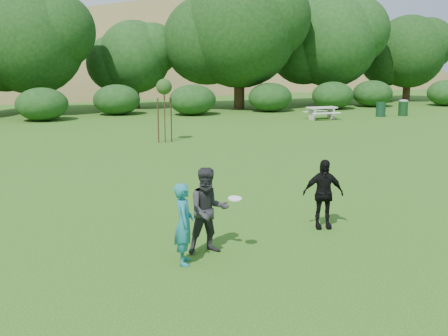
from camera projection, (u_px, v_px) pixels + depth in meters
The scene contains 11 objects.
ground at pixel (272, 247), 11.63m from camera, with size 120.00×120.00×0.00m, color #19470C.
player_teal at pixel (184, 224), 10.58m from camera, with size 0.57×0.38×1.57m, color #1B707D.
player_grey at pixel (208, 211), 11.15m from camera, with size 0.85×0.66×1.75m, color #2A292C.
player_black at pixel (323, 194), 12.78m from camera, with size 0.94×0.39×1.60m, color black.
trash_can_near at pixel (381, 110), 35.69m from camera, with size 0.60×0.60×0.90m, color #143925.
frisbee at pixel (235, 199), 10.97m from camera, with size 0.27×0.27×0.06m.
sapling at pixel (164, 89), 24.91m from camera, with size 0.70×0.70×2.85m.
picnic_table at pixel (322, 111), 34.12m from camera, with size 1.80×1.48×0.76m.
trash_can_lidded at pixel (403, 107), 36.17m from camera, with size 0.60×0.60×1.05m.
hillside at pixel (62, 172), 77.08m from camera, with size 150.00×72.00×52.00m.
tree_row at pixel (143, 40), 38.21m from camera, with size 53.92×10.38×9.62m.
Camera 1 is at (-4.63, -10.10, 3.93)m, focal length 45.00 mm.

